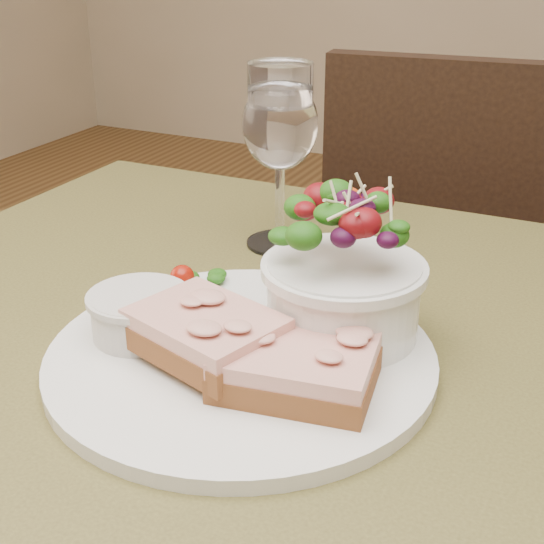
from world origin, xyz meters
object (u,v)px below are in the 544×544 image
at_px(dinner_plate, 241,357).
at_px(ramekin, 140,312).
at_px(sandwich_back, 206,333).
at_px(salad_bowl, 344,265).
at_px(wine_glass, 280,130).
at_px(sandwich_front, 296,367).
at_px(cafe_table, 236,454).
at_px(chair_far, 456,386).

relative_size(dinner_plate, ramekin, 3.95).
relative_size(sandwich_back, salad_bowl, 1.00).
bearing_deg(wine_glass, sandwich_front, -62.86).
xyz_separation_m(cafe_table, salad_bowl, (0.07, 0.05, 0.17)).
xyz_separation_m(sandwich_back, ramekin, (-0.07, 0.01, -0.00)).
bearing_deg(sandwich_front, salad_bowl, 80.32).
distance_m(cafe_table, dinner_plate, 0.11).
height_order(chair_far, salad_bowl, chair_far).
height_order(cafe_table, salad_bowl, salad_bowl).
height_order(chair_far, dinner_plate, chair_far).
bearing_deg(sandwich_back, wine_glass, 120.29).
distance_m(salad_bowl, wine_glass, 0.22).
bearing_deg(cafe_table, ramekin, -159.60).
relative_size(ramekin, wine_glass, 0.43).
bearing_deg(ramekin, dinner_plate, 7.71).
distance_m(dinner_plate, sandwich_back, 0.04).
bearing_deg(salad_bowl, chair_far, 91.49).
bearing_deg(salad_bowl, wine_glass, 128.18).
bearing_deg(dinner_plate, ramekin, -172.29).
xyz_separation_m(dinner_plate, salad_bowl, (0.06, 0.06, 0.07)).
relative_size(dinner_plate, sandwich_front, 2.50).
bearing_deg(ramekin, cafe_table, 20.40).
distance_m(dinner_plate, sandwich_front, 0.07).
distance_m(cafe_table, sandwich_front, 0.15).
xyz_separation_m(dinner_plate, sandwich_front, (0.06, -0.03, 0.02)).
relative_size(chair_far, dinner_plate, 3.01).
bearing_deg(dinner_plate, chair_far, 86.83).
relative_size(cafe_table, sandwich_back, 6.28).
xyz_separation_m(salad_bowl, wine_glass, (-0.13, 0.17, 0.05)).
bearing_deg(wine_glass, chair_far, 77.51).
relative_size(chair_far, sandwich_back, 7.07).
bearing_deg(sandwich_front, sandwich_back, 168.38).
bearing_deg(cafe_table, sandwich_back, -93.59).
bearing_deg(dinner_plate, sandwich_back, -126.72).
bearing_deg(chair_far, wine_glass, 72.18).
xyz_separation_m(sandwich_back, wine_glass, (-0.06, 0.25, 0.09)).
relative_size(dinner_plate, wine_glass, 1.71).
distance_m(sandwich_front, sandwich_back, 0.07).
height_order(cafe_table, wine_glass, wine_glass).
distance_m(sandwich_back, salad_bowl, 0.12).
relative_size(sandwich_front, salad_bowl, 0.94).
relative_size(cafe_table, sandwich_front, 6.68).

